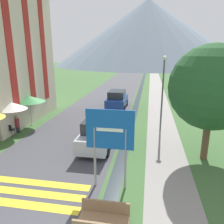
% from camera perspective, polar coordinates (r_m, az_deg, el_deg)
% --- Properties ---
extents(ground_plane, '(160.00, 160.00, 0.00)m').
position_cam_1_polar(ground_plane, '(24.73, 3.71, 2.47)').
color(ground_plane, '#3D6033').
extents(road, '(6.40, 60.00, 0.01)m').
position_cam_1_polar(road, '(34.78, 1.39, 6.36)').
color(road, '#424247').
rests_on(road, ground_plane).
extents(footpath, '(2.20, 60.00, 0.01)m').
position_cam_1_polar(footpath, '(34.43, 11.54, 5.95)').
color(footpath, gray).
rests_on(footpath, ground_plane).
extents(drainage_channel, '(0.60, 60.00, 0.00)m').
position_cam_1_polar(drainage_channel, '(34.44, 7.52, 6.13)').
color(drainage_channel, black).
rests_on(drainage_channel, ground_plane).
extents(crosswalk_marking, '(5.44, 1.84, 0.01)m').
position_cam_1_polar(crosswalk_marking, '(10.34, -22.44, -18.71)').
color(crosswalk_marking, yellow).
rests_on(crosswalk_marking, ground_plane).
extents(mountain_distant, '(74.62, 74.62, 25.67)m').
position_cam_1_polar(mountain_distant, '(95.38, 9.30, 19.83)').
color(mountain_distant, slate).
rests_on(mountain_distant, ground_plane).
extents(road_sign, '(1.97, 0.11, 3.44)m').
position_cam_1_polar(road_sign, '(8.85, -0.56, -6.51)').
color(road_sign, gray).
rests_on(road_sign, ground_plane).
extents(footbridge, '(1.70, 1.10, 0.65)m').
position_cam_1_polar(footbridge, '(8.02, -2.49, -26.79)').
color(footbridge, '#846647').
rests_on(footbridge, ground_plane).
extents(parked_car_near, '(1.78, 4.58, 1.82)m').
position_cam_1_polar(parked_car_near, '(13.35, -3.46, -5.10)').
color(parked_car_near, '#B2B2B7').
rests_on(parked_car_near, ground_plane).
extents(parked_car_far, '(1.93, 4.00, 1.82)m').
position_cam_1_polar(parked_car_far, '(22.11, 1.32, 3.33)').
color(parked_car_far, navy).
rests_on(parked_car_far, ground_plane).
extents(cafe_chair_far_left, '(0.40, 0.40, 0.85)m').
position_cam_1_polar(cafe_chair_far_left, '(17.47, -23.41, -2.72)').
color(cafe_chair_far_left, black).
rests_on(cafe_chair_far_left, ground_plane).
extents(cafe_chair_middle, '(0.40, 0.40, 0.85)m').
position_cam_1_polar(cafe_chair_middle, '(16.40, -25.12, -4.09)').
color(cafe_chair_middle, black).
rests_on(cafe_chair_middle, ground_plane).
extents(cafe_umbrella_middle_white, '(1.97, 1.97, 2.31)m').
position_cam_1_polar(cafe_umbrella_middle_white, '(16.16, -24.70, 1.45)').
color(cafe_umbrella_middle_white, '#B7B2A8').
rests_on(cafe_umbrella_middle_white, ground_plane).
extents(cafe_umbrella_rear_green, '(2.36, 2.36, 2.34)m').
position_cam_1_polar(cafe_umbrella_rear_green, '(17.79, -20.78, 3.21)').
color(cafe_umbrella_rear_green, '#B7B2A8').
rests_on(cafe_umbrella_rear_green, ground_plane).
extents(person_seated_near, '(0.32, 0.32, 1.25)m').
position_cam_1_polar(person_seated_near, '(16.84, -23.55, -2.76)').
color(person_seated_near, '#282833').
rests_on(person_seated_near, ground_plane).
extents(streetlamp, '(0.28, 0.28, 5.31)m').
position_cam_1_polar(streetlamp, '(15.77, 13.12, 6.15)').
color(streetlamp, '#515156').
rests_on(streetlamp, ground_plane).
extents(tree_by_path, '(4.31, 4.31, 6.05)m').
position_cam_1_polar(tree_by_path, '(11.99, 24.70, 5.82)').
color(tree_by_path, brown).
rests_on(tree_by_path, ground_plane).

